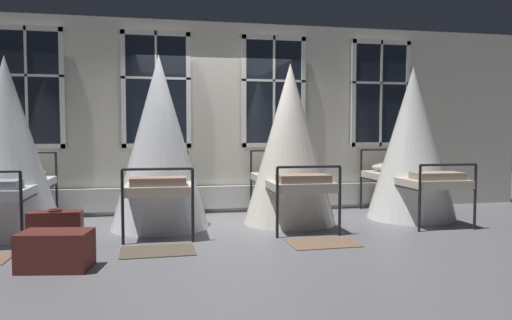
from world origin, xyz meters
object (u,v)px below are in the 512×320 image
Objects in this scene: cot_second at (160,144)px; cot_third at (290,146)px; cot_fourth at (412,145)px; travel_trunk at (56,250)px; cot_first at (7,148)px; suitcase_dark at (55,231)px.

cot_third is (1.83, -0.01, -0.03)m from cot_second.
cot_fourth is at bearing -88.79° from cot_third.
cot_second is 3.67× the size of travel_trunk.
cot_first is 1.91m from cot_second.
travel_trunk is at bearing -153.48° from cot_first.
cot_first is at bearing 91.11° from cot_fourth.
suitcase_dark is at bearing 112.28° from cot_third.
cot_second is at bearing 62.45° from travel_trunk.
cot_second is 4.15× the size of suitcase_dark.
cot_third reaches higher than cot_first.
cot_second is 1.03× the size of cot_third.
cot_first is at bearing 91.70° from cot_third.
suitcase_dark is (0.78, -1.11, -0.88)m from cot_first.
travel_trunk is (-0.98, -1.88, -0.96)m from cot_second.
cot_third is 1.00× the size of cot_fourth.
cot_fourth is at bearing 21.62° from travel_trunk.
cot_third is at bearing -89.74° from cot_first.
cot_fourth reaches higher than travel_trunk.
cot_second is 2.33m from travel_trunk.
cot_second reaches higher than cot_first.
cot_first is 2.26m from travel_trunk.
cot_second reaches higher than cot_third.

